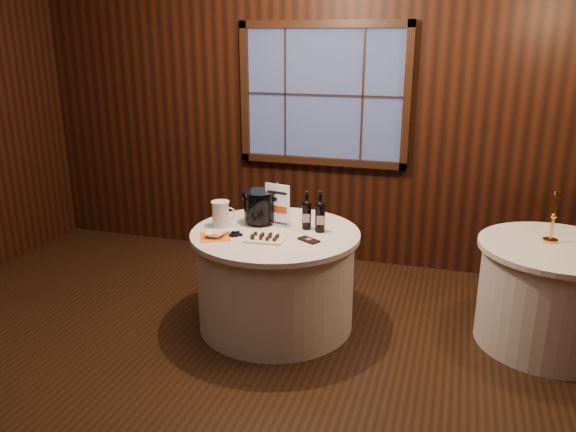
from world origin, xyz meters
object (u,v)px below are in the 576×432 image
(port_bottle_right, at_px, (320,214))
(glass_pitcher, at_px, (221,214))
(chocolate_box, at_px, (309,240))
(sign_stand, at_px, (278,211))
(side_table, at_px, (551,295))
(grape_bunch, at_px, (235,234))
(brass_candlestick, at_px, (553,224))
(chocolate_plate, at_px, (265,238))
(cracker_bowl, at_px, (215,234))
(port_bottle_left, at_px, (307,213))
(main_table, at_px, (276,278))
(ice_bucket, at_px, (259,206))

(port_bottle_right, xyz_separation_m, glass_pitcher, (-0.76, -0.10, -0.03))
(port_bottle_right, xyz_separation_m, chocolate_box, (-0.03, -0.22, -0.13))
(sign_stand, xyz_separation_m, glass_pitcher, (-0.41, -0.16, -0.01))
(side_table, bearing_deg, grape_bunch, -167.48)
(brass_candlestick, bearing_deg, chocolate_plate, -163.79)
(chocolate_box, bearing_deg, sign_stand, 169.72)
(glass_pitcher, xyz_separation_m, cracker_bowl, (0.06, -0.24, -0.08))
(port_bottle_left, relative_size, glass_pitcher, 1.48)
(chocolate_plate, bearing_deg, cracker_bowl, -173.35)
(port_bottle_left, height_order, chocolate_plate, port_bottle_left)
(main_table, distance_m, side_table, 2.02)
(port_bottle_left, xyz_separation_m, chocolate_box, (0.09, -0.25, -0.12))
(port_bottle_left, bearing_deg, cracker_bowl, -157.60)
(main_table, height_order, ice_bucket, ice_bucket)
(chocolate_box, bearing_deg, port_bottle_left, 139.50)
(main_table, height_order, side_table, same)
(main_table, height_order, port_bottle_left, port_bottle_left)
(grape_bunch, distance_m, cracker_bowl, 0.15)
(chocolate_box, distance_m, grape_bunch, 0.55)
(main_table, relative_size, ice_bucket, 4.87)
(main_table, xyz_separation_m, grape_bunch, (-0.25, -0.20, 0.40))
(sign_stand, bearing_deg, ice_bucket, -164.97)
(sign_stand, distance_m, chocolate_box, 0.44)
(main_table, relative_size, port_bottle_left, 4.31)
(chocolate_plate, height_order, glass_pitcher, glass_pitcher)
(port_bottle_right, relative_size, chocolate_box, 1.94)
(chocolate_plate, height_order, cracker_bowl, chocolate_plate)
(sign_stand, distance_m, grape_bunch, 0.43)
(port_bottle_right, height_order, chocolate_box, port_bottle_right)
(main_table, height_order, glass_pitcher, glass_pitcher)
(port_bottle_right, bearing_deg, brass_candlestick, -8.78)
(main_table, height_order, port_bottle_right, port_bottle_right)
(main_table, relative_size, chocolate_plate, 4.29)
(cracker_bowl, bearing_deg, side_table, 12.96)
(port_bottle_right, xyz_separation_m, chocolate_plate, (-0.33, -0.30, -0.12))
(ice_bucket, bearing_deg, glass_pitcher, -149.39)
(sign_stand, bearing_deg, grape_bunch, -110.38)
(main_table, xyz_separation_m, brass_candlestick, (1.95, 0.37, 0.52))
(chocolate_plate, height_order, grape_bunch, chocolate_plate)
(port_bottle_right, relative_size, chocolate_plate, 1.05)
(sign_stand, bearing_deg, cracker_bowl, -120.20)
(port_bottle_left, distance_m, glass_pitcher, 0.66)
(ice_bucket, height_order, brass_candlestick, brass_candlestick)
(chocolate_plate, relative_size, cracker_bowl, 2.13)
(chocolate_plate, height_order, chocolate_box, chocolate_plate)
(port_bottle_left, xyz_separation_m, glass_pitcher, (-0.65, -0.14, -0.03))
(port_bottle_right, relative_size, grape_bunch, 1.92)
(ice_bucket, bearing_deg, main_table, -39.11)
(grape_bunch, distance_m, glass_pitcher, 0.28)
(chocolate_box, xyz_separation_m, grape_bunch, (-0.54, -0.07, 0.01))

